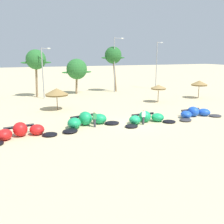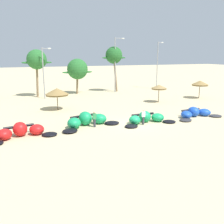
{
  "view_description": "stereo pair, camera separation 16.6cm",
  "coord_description": "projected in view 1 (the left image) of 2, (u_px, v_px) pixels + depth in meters",
  "views": [
    {
      "loc": [
        -12.12,
        -22.75,
        7.23
      ],
      "look_at": [
        -1.84,
        2.0,
        1.0
      ],
      "focal_mm": 39.89,
      "sensor_mm": 36.0,
      "label": 1
    },
    {
      "loc": [
        -11.97,
        -22.81,
        7.23
      ],
      "look_at": [
        -1.84,
        2.0,
        1.0
      ],
      "focal_mm": 39.89,
      "sensor_mm": 36.0,
      "label": 2
    }
  ],
  "objects": [
    {
      "name": "person_near_kites",
      "position": [
        95.0,
        119.0,
        25.14
      ],
      "size": [
        0.36,
        0.24,
        1.62
      ],
      "color": "#383842",
      "rests_on": "ground"
    },
    {
      "name": "beach_umbrella_near_van",
      "position": [
        57.0,
        92.0,
        32.63
      ],
      "size": [
        3.05,
        3.05,
        2.91
      ],
      "color": "brown",
      "rests_on": "ground"
    },
    {
      "name": "kite_far_left",
      "position": [
        21.0,
        132.0,
        22.15
      ],
      "size": [
        6.21,
        3.32,
        1.29
      ],
      "color": "black",
      "rests_on": "ground"
    },
    {
      "name": "lamppost_west_center",
      "position": [
        43.0,
        70.0,
        40.61
      ],
      "size": [
        1.56,
        0.24,
        8.31
      ],
      "color": "gray",
      "rests_on": "ground"
    },
    {
      "name": "kite_left",
      "position": [
        87.0,
        121.0,
        25.68
      ],
      "size": [
        6.64,
        3.87,
        1.43
      ],
      "color": "black",
      "rests_on": "ground"
    },
    {
      "name": "kite_center",
      "position": [
        195.0,
        113.0,
        29.36
      ],
      "size": [
        6.34,
        3.02,
        1.16
      ],
      "color": "#333338",
      "rests_on": "ground"
    },
    {
      "name": "lamppost_east_center",
      "position": [
        115.0,
        62.0,
        47.32
      ],
      "size": [
        2.03,
        0.24,
        10.32
      ],
      "color": "gray",
      "rests_on": "ground"
    },
    {
      "name": "person_by_umbrellas",
      "position": [
        143.0,
        117.0,
        26.06
      ],
      "size": [
        0.36,
        0.24,
        1.62
      ],
      "color": "#383842",
      "rests_on": "ground"
    },
    {
      "name": "palm_left",
      "position": [
        36.0,
        60.0,
        42.02
      ],
      "size": [
        5.04,
        3.36,
        8.06
      ],
      "color": "#7F6647",
      "rests_on": "ground"
    },
    {
      "name": "beach_umbrella_middle",
      "position": [
        159.0,
        87.0,
        37.93
      ],
      "size": [
        2.35,
        2.35,
        2.71
      ],
      "color": "brown",
      "rests_on": "ground"
    },
    {
      "name": "ground_plane",
      "position": [
        135.0,
        123.0,
        26.63
      ],
      "size": [
        260.0,
        260.0,
        0.0
      ],
      "primitive_type": "plane",
      "color": "beige"
    },
    {
      "name": "palm_left_of_gap",
      "position": [
        77.0,
        69.0,
        45.75
      ],
      "size": [
        5.67,
        3.78,
        6.47
      ],
      "color": "#7F6647",
      "rests_on": "ground"
    },
    {
      "name": "kite_left_of_center",
      "position": [
        146.0,
        118.0,
        26.91
      ],
      "size": [
        6.34,
        2.83,
        1.22
      ],
      "color": "black",
      "rests_on": "ground"
    },
    {
      "name": "palm_center_left",
      "position": [
        113.0,
        56.0,
        48.0
      ],
      "size": [
        4.88,
        3.25,
        8.7
      ],
      "color": "#7F6647",
      "rests_on": "ground"
    },
    {
      "name": "lamppost_east",
      "position": [
        157.0,
        63.0,
        52.46
      ],
      "size": [
        1.39,
        0.24,
        9.77
      ],
      "color": "gray",
      "rests_on": "ground"
    },
    {
      "name": "beach_umbrella_near_palms",
      "position": [
        199.0,
        83.0,
        41.48
      ],
      "size": [
        2.7,
        2.7,
        2.97
      ],
      "color": "brown",
      "rests_on": "ground"
    }
  ]
}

